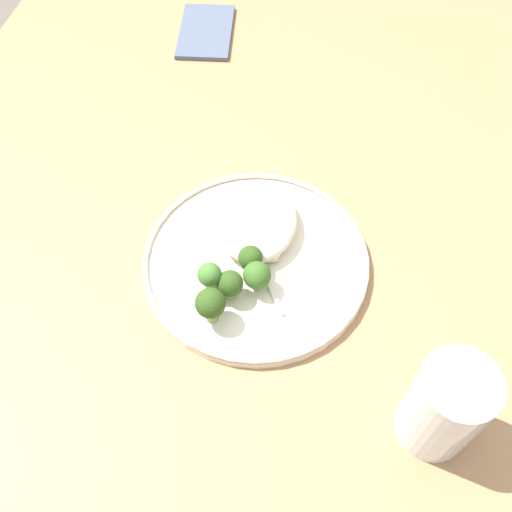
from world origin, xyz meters
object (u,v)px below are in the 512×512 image
object	(u,v)px
seared_scallop_large_seared	(267,214)
broccoli_floret_rear_charred	(230,284)
broccoli_floret_small_sprig	(208,276)
dinner_plate	(256,261)
seared_scallop_center_golden	(258,226)
broccoli_floret_center_pile	(250,259)
seared_scallop_right_edge	(270,252)
seared_scallop_half_hidden	(271,197)
folded_napkin	(206,32)
broccoli_floret_near_rim	(210,304)
broccoli_floret_right_tilted	(257,276)
water_glass	(443,410)

from	to	relation	value
seared_scallop_large_seared	broccoli_floret_rear_charred	bearing A→B (deg)	-9.54
seared_scallop_large_seared	broccoli_floret_small_sprig	world-z (taller)	broccoli_floret_small_sprig
dinner_plate	seared_scallop_center_golden	size ratio (longest dim) A/B	10.12
dinner_plate	broccoli_floret_center_pile	size ratio (longest dim) A/B	6.61
seared_scallop_large_seared	broccoli_floret_rear_charred	world-z (taller)	broccoli_floret_rear_charred
seared_scallop_large_seared	seared_scallop_right_edge	size ratio (longest dim) A/B	1.41
seared_scallop_half_hidden	folded_napkin	world-z (taller)	seared_scallop_half_hidden
seared_scallop_right_edge	broccoli_floret_near_rim	size ratio (longest dim) A/B	0.45
broccoli_floret_near_rim	folded_napkin	size ratio (longest dim) A/B	0.36
seared_scallop_half_hidden	broccoli_floret_small_sprig	xyz separation A→B (m)	(0.15, -0.05, 0.02)
seared_scallop_large_seared	seared_scallop_half_hidden	bearing A→B (deg)	-179.89
seared_scallop_center_golden	broccoli_floret_near_rim	distance (m)	0.14
broccoli_floret_rear_charred	broccoli_floret_right_tilted	bearing A→B (deg)	121.14
dinner_plate	seared_scallop_large_seared	size ratio (longest dim) A/B	8.35
seared_scallop_right_edge	broccoli_floret_right_tilted	bearing A→B (deg)	-8.81
seared_scallop_large_seared	seared_scallop_right_edge	bearing A→B (deg)	14.85
broccoli_floret_near_rim	water_glass	size ratio (longest dim) A/B	0.43
broccoli_floret_right_tilted	broccoli_floret_near_rim	xyz separation A→B (m)	(0.05, -0.04, 0.01)
seared_scallop_center_golden	broccoli_floret_rear_charred	xyz separation A→B (m)	(0.10, -0.01, 0.01)
broccoli_floret_center_pile	dinner_plate	bearing A→B (deg)	167.19
broccoli_floret_right_tilted	broccoli_floret_rear_charred	size ratio (longest dim) A/B	1.03
seared_scallop_right_edge	broccoli_floret_near_rim	bearing A→B (deg)	-26.75
dinner_plate	seared_scallop_half_hidden	bearing A→B (deg)	179.38
seared_scallop_center_golden	folded_napkin	bearing A→B (deg)	-156.42
broccoli_floret_right_tilted	folded_napkin	xyz separation A→B (m)	(-0.50, -0.20, -0.03)
dinner_plate	seared_scallop_right_edge	distance (m)	0.02
seared_scallop_large_seared	broccoli_floret_near_rim	distance (m)	0.17
seared_scallop_right_edge	broccoli_floret_center_pile	bearing A→B (deg)	-39.08
broccoli_floret_small_sprig	seared_scallop_center_golden	bearing A→B (deg)	157.89
seared_scallop_large_seared	broccoli_floret_small_sprig	bearing A→B (deg)	-21.41
folded_napkin	broccoli_floret_near_rim	bearing A→B (deg)	15.38
folded_napkin	broccoli_floret_right_tilted	bearing A→B (deg)	21.46
seared_scallop_half_hidden	broccoli_floret_center_pile	xyz separation A→B (m)	(0.11, -0.00, 0.02)
dinner_plate	broccoli_floret_small_sprig	size ratio (longest dim) A/B	5.57
broccoli_floret_center_pile	broccoli_floret_rear_charred	distance (m)	0.04
seared_scallop_half_hidden	seared_scallop_large_seared	distance (m)	0.03
broccoli_floret_near_rim	folded_napkin	world-z (taller)	broccoli_floret_near_rim
broccoli_floret_right_tilted	seared_scallop_right_edge	bearing A→B (deg)	171.19
seared_scallop_half_hidden	broccoli_floret_rear_charred	distance (m)	0.16
broccoli_floret_right_tilted	broccoli_floret_rear_charred	world-z (taller)	broccoli_floret_right_tilted
water_glass	folded_napkin	distance (m)	0.75
dinner_plate	broccoli_floret_small_sprig	distance (m)	0.08
dinner_plate	seared_scallop_large_seared	world-z (taller)	seared_scallop_large_seared
seared_scallop_half_hidden	broccoli_floret_small_sprig	distance (m)	0.16
seared_scallop_half_hidden	broccoli_floret_center_pile	distance (m)	0.11
seared_scallop_large_seared	broccoli_floret_near_rim	world-z (taller)	broccoli_floret_near_rim
seared_scallop_center_golden	seared_scallop_large_seared	bearing A→B (deg)	161.78
seared_scallop_right_edge	water_glass	world-z (taller)	water_glass
broccoli_floret_near_rim	folded_napkin	xyz separation A→B (m)	(-0.55, -0.15, -0.04)
dinner_plate	seared_scallop_right_edge	xyz separation A→B (m)	(-0.01, 0.02, 0.01)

